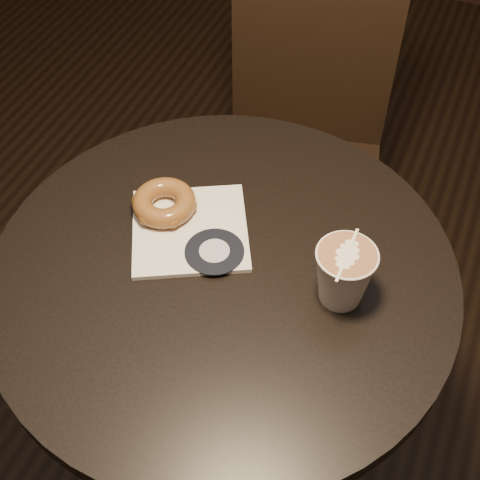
# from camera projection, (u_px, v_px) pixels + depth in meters

# --- Properties ---
(cafe_table) EXTENTS (0.70, 0.70, 0.75)m
(cafe_table) POSITION_uv_depth(u_px,v_px,m) (225.00, 338.00, 1.14)
(cafe_table) COLOR black
(cafe_table) RESTS_ON ground
(chair) EXTENTS (0.44, 0.44, 0.92)m
(chair) POSITION_uv_depth(u_px,v_px,m) (305.00, 127.00, 1.55)
(chair) COLOR black
(chair) RESTS_ON ground
(pastry_bag) EXTENTS (0.24, 0.24, 0.01)m
(pastry_bag) POSITION_uv_depth(u_px,v_px,m) (190.00, 230.00, 1.03)
(pastry_bag) COLOR white
(pastry_bag) RESTS_ON cafe_table
(doughnut) EXTENTS (0.10, 0.10, 0.03)m
(doughnut) POSITION_uv_depth(u_px,v_px,m) (164.00, 203.00, 1.04)
(doughnut) COLOR brown
(doughnut) RESTS_ON pastry_bag
(latte_cup) EXTENTS (0.09, 0.09, 0.10)m
(latte_cup) POSITION_uv_depth(u_px,v_px,m) (343.00, 276.00, 0.92)
(latte_cup) COLOR silver
(latte_cup) RESTS_ON cafe_table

